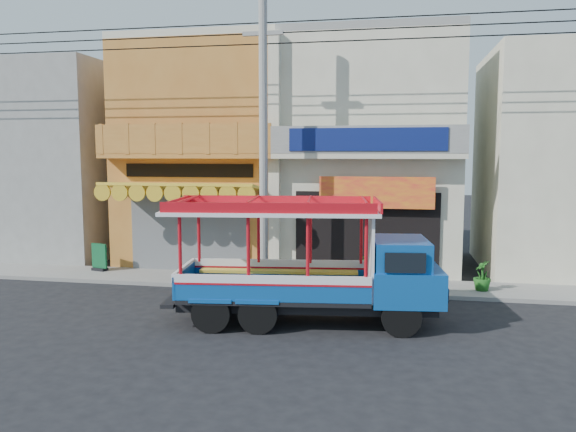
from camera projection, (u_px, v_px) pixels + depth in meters
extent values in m
plane|color=black|center=(273.00, 322.00, 13.75)|extent=(90.00, 90.00, 0.00)
cube|color=slate|center=(300.00, 283.00, 17.65)|extent=(30.00, 2.00, 0.12)
cube|color=#B86C29|center=(216.00, 157.00, 21.86)|extent=(6.00, 6.00, 8.00)
cube|color=#595B5E|center=(190.00, 233.00, 19.20)|extent=(4.20, 0.10, 2.60)
cube|color=#BF8116|center=(181.00, 186.00, 18.30)|extent=(5.20, 1.50, 0.31)
cube|color=#B86C29|center=(185.00, 156.00, 18.58)|extent=(6.00, 0.70, 0.18)
cube|color=#B86C29|center=(181.00, 139.00, 18.23)|extent=(6.00, 0.12, 0.95)
cube|color=black|center=(188.00, 170.00, 18.95)|extent=(4.50, 0.04, 0.45)
cube|color=beige|center=(215.00, 48.00, 21.40)|extent=(6.00, 6.00, 0.24)
cube|color=beige|center=(371.00, 157.00, 20.75)|extent=(6.00, 6.00, 8.00)
cube|color=black|center=(366.00, 235.00, 18.08)|extent=(4.60, 0.12, 2.80)
cube|color=#FFA61A|center=(376.00, 193.00, 17.60)|extent=(3.60, 0.05, 1.00)
cube|color=beige|center=(367.00, 156.00, 17.48)|extent=(6.00, 0.70, 0.18)
cube|color=gray|center=(367.00, 139.00, 17.13)|extent=(6.00, 0.12, 0.85)
cube|color=navy|center=(367.00, 139.00, 17.06)|extent=(4.80, 0.06, 0.70)
cube|color=gray|center=(373.00, 42.00, 20.30)|extent=(6.00, 6.00, 0.24)
cube|color=beige|center=(274.00, 157.00, 18.23)|extent=(0.35, 0.30, 8.00)
cube|color=gray|center=(54.00, 161.00, 23.17)|extent=(6.00, 6.00, 7.60)
cube|color=beige|center=(574.00, 163.00, 19.49)|extent=(6.00, 6.00, 7.60)
cylinder|color=gray|center=(263.00, 141.00, 16.66)|extent=(0.26, 0.26, 9.00)
cube|color=gray|center=(263.00, 33.00, 16.32)|extent=(1.20, 0.12, 0.12)
cylinder|color=black|center=(297.00, 43.00, 16.17)|extent=(28.00, 0.04, 0.04)
cylinder|color=black|center=(297.00, 32.00, 16.13)|extent=(28.00, 0.04, 0.04)
cylinder|color=black|center=(297.00, 21.00, 16.10)|extent=(28.00, 0.04, 0.04)
cylinder|color=black|center=(401.00, 317.00, 12.64)|extent=(0.93, 0.36, 0.90)
cylinder|color=black|center=(393.00, 298.00, 14.34)|extent=(0.93, 0.36, 0.90)
cylinder|color=black|center=(258.00, 314.00, 12.87)|extent=(0.93, 0.36, 0.90)
cylinder|color=black|center=(266.00, 295.00, 14.57)|extent=(0.93, 0.36, 0.90)
cylinder|color=black|center=(211.00, 313.00, 12.95)|extent=(0.93, 0.36, 0.90)
cylinder|color=black|center=(225.00, 295.00, 14.65)|extent=(0.93, 0.36, 0.90)
cube|color=black|center=(307.00, 301.00, 13.63)|extent=(6.21, 2.18, 0.25)
cube|color=#1056B1|center=(405.00, 283.00, 13.41)|extent=(1.85, 2.16, 0.81)
cube|color=#1056B1|center=(400.00, 253.00, 13.34)|extent=(1.47, 1.96, 0.68)
cube|color=black|center=(427.00, 255.00, 13.30)|extent=(0.24, 1.59, 0.50)
cube|color=black|center=(276.00, 294.00, 13.67)|extent=(4.68, 2.49, 0.11)
cube|color=#1056B1|center=(272.00, 290.00, 12.68)|extent=(4.46, 0.59, 0.54)
cube|color=white|center=(272.00, 280.00, 12.65)|extent=(4.46, 0.59, 0.20)
cube|color=#1056B1|center=(279.00, 273.00, 14.58)|extent=(4.46, 0.59, 0.54)
cube|color=white|center=(279.00, 263.00, 14.55)|extent=(4.46, 0.59, 0.20)
cylinder|color=red|center=(180.00, 246.00, 12.74)|extent=(0.09, 0.09, 1.45)
cylinder|color=red|center=(199.00, 234.00, 14.60)|extent=(0.09, 0.09, 1.45)
cube|color=white|center=(370.00, 254.00, 13.39)|extent=(0.28, 1.83, 2.04)
cube|color=white|center=(272.00, 211.00, 13.45)|extent=(5.24, 2.78, 0.09)
cube|color=red|center=(272.00, 204.00, 13.43)|extent=(5.05, 2.67, 0.24)
cube|color=black|center=(100.00, 269.00, 19.27)|extent=(0.57, 0.40, 0.09)
cube|color=#0E4E28|center=(99.00, 256.00, 19.22)|extent=(0.61, 0.22, 0.84)
imported|color=#1B5718|center=(355.00, 268.00, 17.47)|extent=(0.99, 1.03, 0.87)
imported|color=#1B5718|center=(482.00, 275.00, 16.42)|extent=(0.50, 0.50, 0.89)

